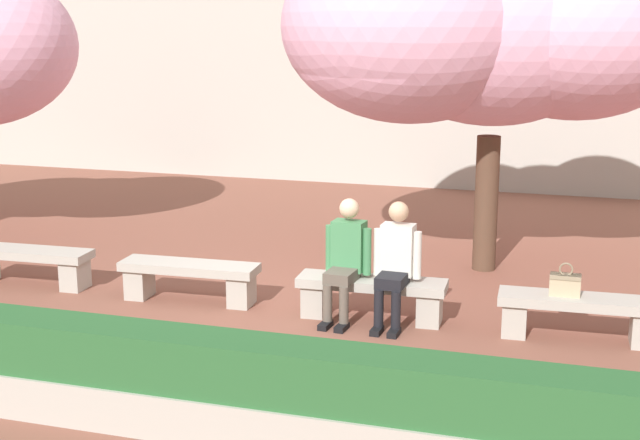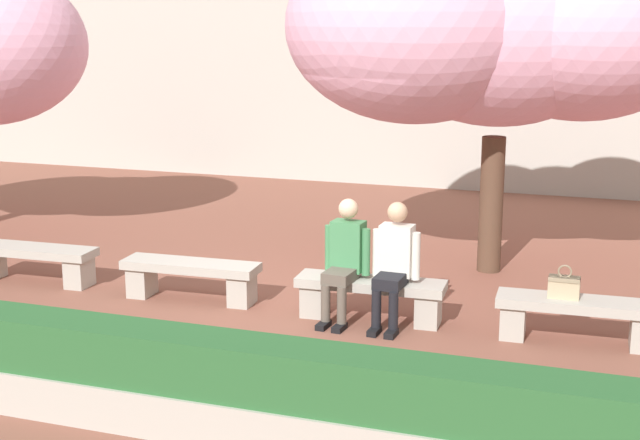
% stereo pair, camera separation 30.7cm
% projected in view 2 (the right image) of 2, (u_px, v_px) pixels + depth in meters
% --- Properties ---
extents(ground_plane, '(100.00, 100.00, 0.00)m').
position_uv_depth(ground_plane, '(278.00, 309.00, 9.82)').
color(ground_plane, brown).
extents(stone_bench_west_end, '(1.60, 0.49, 0.45)m').
position_uv_depth(stone_bench_west_end, '(33.00, 259.00, 10.75)').
color(stone_bench_west_end, '#ADA89E').
rests_on(stone_bench_west_end, ground).
extents(stone_bench_near_west, '(1.60, 0.49, 0.45)m').
position_uv_depth(stone_bench_near_west, '(191.00, 275.00, 10.09)').
color(stone_bench_near_west, '#ADA89E').
rests_on(stone_bench_near_west, ground).
extents(stone_bench_center, '(1.60, 0.49, 0.45)m').
position_uv_depth(stone_bench_center, '(371.00, 293.00, 9.42)').
color(stone_bench_center, '#ADA89E').
rests_on(stone_bench_center, ground).
extents(stone_bench_near_east, '(1.60, 0.49, 0.45)m').
position_uv_depth(stone_bench_near_east, '(578.00, 314.00, 8.75)').
color(stone_bench_near_east, '#ADA89E').
rests_on(stone_bench_near_east, ground).
extents(person_seated_left, '(0.51, 0.70, 1.29)m').
position_uv_depth(person_seated_left, '(345.00, 255.00, 9.37)').
color(person_seated_left, black).
rests_on(person_seated_left, ground).
extents(person_seated_right, '(0.51, 0.69, 1.29)m').
position_uv_depth(person_seated_right, '(394.00, 260.00, 9.20)').
color(person_seated_right, black).
rests_on(person_seated_right, ground).
extents(handbag, '(0.30, 0.15, 0.34)m').
position_uv_depth(handbag, '(564.00, 285.00, 8.73)').
color(handbag, tan).
rests_on(handbag, stone_bench_near_east).
extents(cherry_tree_main, '(4.92, 3.66, 4.22)m').
position_uv_depth(cherry_tree_main, '(492.00, 28.00, 10.65)').
color(cherry_tree_main, '#513828').
rests_on(cherry_tree_main, ground).
extents(planter_hedge_foreground, '(10.40, 0.50, 0.80)m').
position_uv_depth(planter_hedge_foreground, '(139.00, 377.00, 7.00)').
color(planter_hedge_foreground, '#ADA89E').
rests_on(planter_hedge_foreground, ground).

